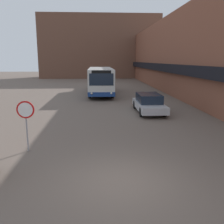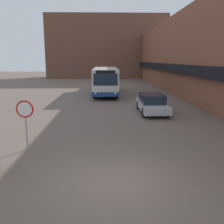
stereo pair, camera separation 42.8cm
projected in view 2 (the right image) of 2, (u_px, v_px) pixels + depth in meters
ground_plane at (116, 181)px, 8.28m from camera, size 160.00×160.00×0.00m
building_row_right at (188, 55)px, 31.08m from camera, size 5.50×60.00×9.05m
building_backdrop_far at (107, 47)px, 56.08m from camera, size 26.00×8.00×13.43m
city_bus at (106, 80)px, 29.17m from camera, size 2.69×10.79×3.01m
parked_car_front at (152, 103)px, 18.97m from camera, size 1.91×4.85×1.42m
stop_sign at (25, 115)px, 10.82m from camera, size 0.76×0.08×2.25m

